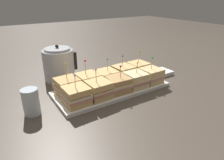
{
  "coord_description": "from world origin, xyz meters",
  "views": [
    {
      "loc": [
        -0.53,
        -0.82,
        0.48
      ],
      "look_at": [
        0.0,
        0.0,
        0.06
      ],
      "focal_mm": 32.0,
      "sensor_mm": 36.0,
      "label": 1
    }
  ],
  "objects_px": {
    "sandwich_front_far_left": "(76,96)",
    "napkin_stack": "(162,72)",
    "sandwich_front_far_right": "(151,75)",
    "sandwich_back_right": "(124,73)",
    "sandwich_front_right": "(136,80)",
    "sandwich_back_left": "(88,81)",
    "sandwich_back_far_left": "(67,86)",
    "sandwich_front_left": "(99,90)",
    "sandwich_back_center": "(107,77)",
    "drinking_glass": "(31,102)",
    "sandwich_back_far_right": "(138,69)",
    "serving_platter": "(112,89)",
    "sandwich_front_center": "(118,84)",
    "kettle_steel": "(59,64)"
  },
  "relations": [
    {
      "from": "sandwich_back_right",
      "to": "sandwich_front_far_left",
      "type": "bearing_deg",
      "value": -161.65
    },
    {
      "from": "sandwich_front_right",
      "to": "sandwich_back_far_right",
      "type": "distance_m",
      "value": 0.16
    },
    {
      "from": "sandwich_front_left",
      "to": "sandwich_front_right",
      "type": "xyz_separation_m",
      "value": [
        0.23,
        0.0,
        -0.0
      ]
    },
    {
      "from": "sandwich_front_center",
      "to": "sandwich_back_far_right",
      "type": "bearing_deg",
      "value": 26.48
    },
    {
      "from": "drinking_glass",
      "to": "napkin_stack",
      "type": "xyz_separation_m",
      "value": [
        0.82,
        0.04,
        -0.05
      ]
    },
    {
      "from": "serving_platter",
      "to": "sandwich_front_far_right",
      "type": "xyz_separation_m",
      "value": [
        0.23,
        -0.06,
        0.05
      ]
    },
    {
      "from": "sandwich_front_left",
      "to": "sandwich_back_center",
      "type": "bearing_deg",
      "value": 45.04
    },
    {
      "from": "sandwich_front_far_right",
      "to": "sandwich_back_far_right",
      "type": "bearing_deg",
      "value": 89.58
    },
    {
      "from": "sandwich_front_right",
      "to": "sandwich_front_far_right",
      "type": "xyz_separation_m",
      "value": [
        0.12,
        0.0,
        0.0
      ]
    },
    {
      "from": "sandwich_front_far_left",
      "to": "sandwich_front_left",
      "type": "bearing_deg",
      "value": -0.19
    },
    {
      "from": "sandwich_back_left",
      "to": "sandwich_front_right",
      "type": "bearing_deg",
      "value": -26.77
    },
    {
      "from": "serving_platter",
      "to": "sandwich_back_far_left",
      "type": "height_order",
      "value": "sandwich_back_far_left"
    },
    {
      "from": "sandwich_front_far_left",
      "to": "napkin_stack",
      "type": "bearing_deg",
      "value": 7.77
    },
    {
      "from": "sandwich_front_right",
      "to": "sandwich_back_left",
      "type": "distance_m",
      "value": 0.25
    },
    {
      "from": "serving_platter",
      "to": "sandwich_front_right",
      "type": "distance_m",
      "value": 0.14
    },
    {
      "from": "sandwich_back_right",
      "to": "sandwich_back_far_right",
      "type": "bearing_deg",
      "value": 1.05
    },
    {
      "from": "sandwich_front_far_right",
      "to": "sandwich_back_right",
      "type": "bearing_deg",
      "value": 134.95
    },
    {
      "from": "serving_platter",
      "to": "kettle_steel",
      "type": "bearing_deg",
      "value": 120.38
    },
    {
      "from": "sandwich_front_left",
      "to": "napkin_stack",
      "type": "relative_size",
      "value": 1.37
    },
    {
      "from": "sandwich_front_far_left",
      "to": "sandwich_front_far_right",
      "type": "distance_m",
      "value": 0.46
    },
    {
      "from": "sandwich_back_right",
      "to": "sandwich_back_left",
      "type": "bearing_deg",
      "value": 179.87
    },
    {
      "from": "sandwich_front_left",
      "to": "sandwich_front_center",
      "type": "xyz_separation_m",
      "value": [
        0.12,
        0.0,
        -0.0
      ]
    },
    {
      "from": "sandwich_front_right",
      "to": "sandwich_back_far_left",
      "type": "bearing_deg",
      "value": 161.39
    },
    {
      "from": "sandwich_back_far_right",
      "to": "kettle_steel",
      "type": "height_order",
      "value": "kettle_steel"
    },
    {
      "from": "serving_platter",
      "to": "drinking_glass",
      "type": "bearing_deg",
      "value": -179.01
    },
    {
      "from": "sandwich_front_center",
      "to": "kettle_steel",
      "type": "xyz_separation_m",
      "value": [
        -0.18,
        0.36,
        0.04
      ]
    },
    {
      "from": "sandwich_front_far_left",
      "to": "serving_platter",
      "type": "bearing_deg",
      "value": 14.41
    },
    {
      "from": "sandwich_front_far_right",
      "to": "drinking_glass",
      "type": "bearing_deg",
      "value": 175.62
    },
    {
      "from": "sandwich_front_far_left",
      "to": "napkin_stack",
      "type": "distance_m",
      "value": 0.64
    },
    {
      "from": "sandwich_back_left",
      "to": "sandwich_front_center",
      "type": "bearing_deg",
      "value": -44.31
    },
    {
      "from": "serving_platter",
      "to": "sandwich_back_center",
      "type": "xyz_separation_m",
      "value": [
        0.0,
        0.06,
        0.05
      ]
    },
    {
      "from": "sandwich_back_far_left",
      "to": "sandwich_back_far_right",
      "type": "xyz_separation_m",
      "value": [
        0.46,
        0.0,
        0.0
      ]
    },
    {
      "from": "sandwich_front_center",
      "to": "kettle_steel",
      "type": "distance_m",
      "value": 0.41
    },
    {
      "from": "serving_platter",
      "to": "sandwich_front_center",
      "type": "height_order",
      "value": "sandwich_front_center"
    },
    {
      "from": "sandwich_front_left",
      "to": "sandwich_back_right",
      "type": "relative_size",
      "value": 0.99
    },
    {
      "from": "kettle_steel",
      "to": "drinking_glass",
      "type": "relative_size",
      "value": 1.81
    },
    {
      "from": "serving_platter",
      "to": "kettle_steel",
      "type": "xyz_separation_m",
      "value": [
        -0.18,
        0.31,
        0.09
      ]
    },
    {
      "from": "sandwich_front_left",
      "to": "sandwich_front_right",
      "type": "height_order",
      "value": "sandwich_front_left"
    },
    {
      "from": "sandwich_front_far_left",
      "to": "napkin_stack",
      "type": "height_order",
      "value": "sandwich_front_far_left"
    },
    {
      "from": "sandwich_back_far_right",
      "to": "serving_platter",
      "type": "bearing_deg",
      "value": -165.84
    },
    {
      "from": "kettle_steel",
      "to": "drinking_glass",
      "type": "bearing_deg",
      "value": -126.82
    },
    {
      "from": "sandwich_front_left",
      "to": "kettle_steel",
      "type": "relative_size",
      "value": 0.7
    },
    {
      "from": "sandwich_back_left",
      "to": "sandwich_back_right",
      "type": "bearing_deg",
      "value": -0.13
    },
    {
      "from": "kettle_steel",
      "to": "napkin_stack",
      "type": "height_order",
      "value": "kettle_steel"
    },
    {
      "from": "napkin_stack",
      "to": "sandwich_front_center",
      "type": "bearing_deg",
      "value": -168.33
    },
    {
      "from": "sandwich_front_far_right",
      "to": "sandwich_back_far_left",
      "type": "distance_m",
      "value": 0.47
    },
    {
      "from": "napkin_stack",
      "to": "sandwich_back_far_left",
      "type": "bearing_deg",
      "value": 177.45
    },
    {
      "from": "sandwich_front_center",
      "to": "sandwich_front_far_right",
      "type": "relative_size",
      "value": 0.96
    },
    {
      "from": "kettle_steel",
      "to": "sandwich_front_far_left",
      "type": "bearing_deg",
      "value": -97.74
    },
    {
      "from": "sandwich_back_left",
      "to": "sandwich_back_center",
      "type": "bearing_deg",
      "value": 0.03
    }
  ]
}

